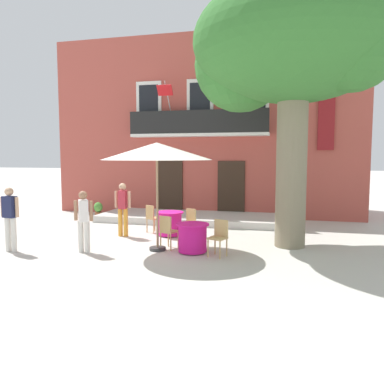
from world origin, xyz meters
The scene contains 15 objects.
ground_plane centered at (0.00, 0.00, 0.00)m, with size 120.00×120.00×0.00m, color beige.
building_facade centered at (0.13, 6.99, 3.75)m, with size 13.00×5.09×7.50m.
entrance_step_platform centered at (0.13, 3.74, 0.12)m, with size 7.20×2.51×0.25m, color silver.
plane_tree centered at (3.66, 0.43, 5.37)m, with size 5.56×4.88×7.17m.
cafe_table_near_tree centered at (1.29, -0.94, 0.39)m, with size 0.86×0.86×0.76m.
cafe_chair_near_tree_0 centered at (2.02, -1.12, 0.53)m, with size 0.51×0.51×0.91m.
cafe_chair_near_tree_1 centered at (0.56, -0.75, 0.53)m, with size 0.51×0.51×0.91m.
cafe_table_middle centered at (0.09, 0.93, 0.39)m, with size 0.86×0.86×0.76m.
cafe_chair_middle_0 centered at (0.78, 0.62, 0.53)m, with size 0.54×0.54×0.91m.
cafe_chair_middle_1 centered at (-0.60, 1.23, 0.53)m, with size 0.55×0.55×0.91m.
cafe_umbrella centered at (0.33, -0.93, 2.61)m, with size 2.90×2.90×2.85m.
ground_planter_left centered at (-3.82, 3.64, 0.35)m, with size 0.35×0.35×0.63m.
pedestrian_near_entrance centered at (-1.30, 0.50, 0.94)m, with size 0.53×0.38×1.66m.
pedestrian_mid_plaza centered at (-1.44, -1.63, 0.91)m, with size 0.53×0.40×1.61m.
pedestrian_by_tree centered at (-3.36, -1.99, 0.96)m, with size 0.53×0.27×1.69m.
Camera 1 is at (3.65, -10.40, 2.50)m, focal length 35.79 mm.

